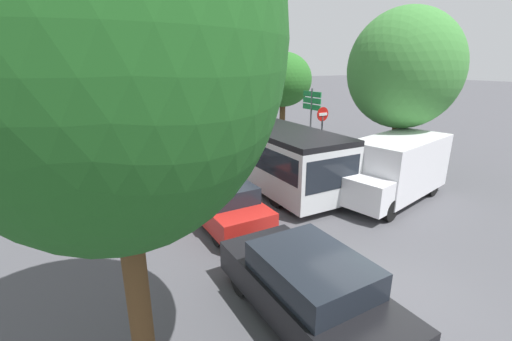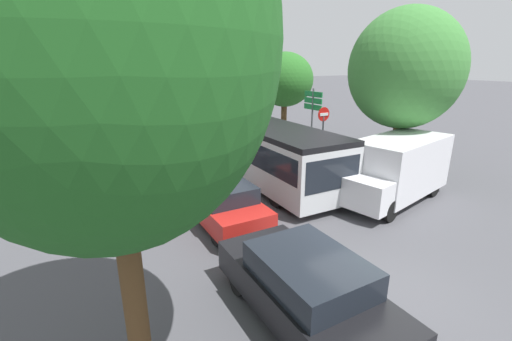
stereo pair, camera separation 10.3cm
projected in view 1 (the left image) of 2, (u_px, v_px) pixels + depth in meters
name	position (u px, v px, depth m)	size (l,w,h in m)	color
ground_plane	(383.00, 292.00, 7.65)	(200.00, 200.00, 0.00)	#47474C
articulated_bus	(227.00, 133.00, 17.77)	(2.91, 16.66, 2.47)	silver
city_bus_rear	(116.00, 113.00, 24.98)	(3.24, 11.23, 2.39)	silver
queued_car_black	(308.00, 288.00, 6.61)	(1.85, 4.28, 1.48)	black
queued_car_red	(222.00, 202.00, 10.78)	(1.73, 3.99, 1.38)	#B21E19
queued_car_graphite	(165.00, 161.00, 15.20)	(1.74, 4.01, 1.39)	#47474C
white_van	(396.00, 167.00, 12.52)	(5.29, 2.90, 2.31)	silver
traffic_light	(217.00, 130.00, 12.67)	(0.37, 0.39, 3.40)	#56595E
no_entry_sign	(322.00, 126.00, 17.03)	(0.70, 0.08, 2.82)	#56595E
direction_sign_post	(311.00, 108.00, 18.37)	(0.10, 1.40, 3.60)	#56595E
tree_left_near	(106.00, 41.00, 3.98)	(4.25, 4.25, 7.76)	#51381E
tree_left_mid	(51.00, 86.00, 12.91)	(4.34, 4.34, 6.05)	#51381E
tree_left_far	(50.00, 74.00, 20.25)	(3.80, 3.80, 6.10)	#51381E
tree_left_distant	(56.00, 72.00, 29.35)	(3.33, 3.33, 5.82)	#51381E
tree_right_near	(402.00, 72.00, 13.79)	(4.45, 4.45, 7.01)	#51381E
tree_right_mid	(284.00, 81.00, 22.14)	(3.66, 3.66, 5.57)	#51381E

